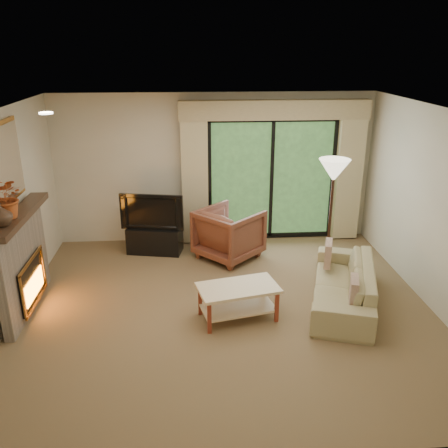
{
  "coord_description": "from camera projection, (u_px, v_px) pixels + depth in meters",
  "views": [
    {
      "loc": [
        -0.44,
        -5.56,
        3.32
      ],
      "look_at": [
        0.0,
        0.3,
        1.1
      ],
      "focal_mm": 38.0,
      "sensor_mm": 36.0,
      "label": 1
    }
  ],
  "objects": [
    {
      "name": "floor",
      "position": [
        226.0,
        308.0,
        6.39
      ],
      "size": [
        5.5,
        5.5,
        0.0
      ],
      "primitive_type": "plane",
      "color": "brown",
      "rests_on": "ground"
    },
    {
      "name": "ceiling",
      "position": [
        226.0,
        112.0,
        5.47
      ],
      "size": [
        5.5,
        5.5,
        0.0
      ],
      "primitive_type": "plane",
      "rotation": [
        3.14,
        0.0,
        0.0
      ],
      "color": "white",
      "rests_on": "ground"
    },
    {
      "name": "wall_back",
      "position": [
        215.0,
        169.0,
        8.26
      ],
      "size": [
        5.0,
        0.0,
        5.0
      ],
      "primitive_type": "plane",
      "rotation": [
        1.57,
        0.0,
        0.0
      ],
      "color": "beige",
      "rests_on": "ground"
    },
    {
      "name": "wall_front",
      "position": [
        252.0,
        329.0,
        3.59
      ],
      "size": [
        5.0,
        0.0,
        5.0
      ],
      "primitive_type": "plane",
      "rotation": [
        -1.57,
        0.0,
        0.0
      ],
      "color": "beige",
      "rests_on": "ground"
    },
    {
      "name": "wall_left",
      "position": [
        0.0,
        223.0,
        5.73
      ],
      "size": [
        0.0,
        5.0,
        5.0
      ],
      "primitive_type": "plane",
      "rotation": [
        1.57,
        0.0,
        1.57
      ],
      "color": "beige",
      "rests_on": "ground"
    },
    {
      "name": "wall_right",
      "position": [
        438.0,
        212.0,
        6.12
      ],
      "size": [
        0.0,
        5.0,
        5.0
      ],
      "primitive_type": "plane",
      "rotation": [
        1.57,
        0.0,
        -1.57
      ],
      "color": "beige",
      "rests_on": "ground"
    },
    {
      "name": "fireplace",
      "position": [
        23.0,
        262.0,
        6.15
      ],
      "size": [
        0.24,
        1.7,
        1.37
      ],
      "primitive_type": null,
      "color": "#75695D",
      "rests_on": "floor"
    },
    {
      "name": "mirror",
      "position": [
        0.0,
        167.0,
        5.69
      ],
      "size": [
        0.07,
        1.45,
        1.02
      ],
      "primitive_type": null,
      "color": "gold",
      "rests_on": "wall_left"
    },
    {
      "name": "sliding_door",
      "position": [
        271.0,
        180.0,
        8.35
      ],
      "size": [
        2.26,
        0.1,
        2.16
      ],
      "primitive_type": null,
      "color": "black",
      "rests_on": "floor"
    },
    {
      "name": "curtain_left",
      "position": [
        195.0,
        177.0,
        8.12
      ],
      "size": [
        0.45,
        0.18,
        2.35
      ],
      "primitive_type": "cube",
      "color": "tan",
      "rests_on": "floor"
    },
    {
      "name": "curtain_right",
      "position": [
        349.0,
        174.0,
        8.31
      ],
      "size": [
        0.45,
        0.18,
        2.35
      ],
      "primitive_type": "cube",
      "color": "tan",
      "rests_on": "floor"
    },
    {
      "name": "cornice",
      "position": [
        275.0,
        110.0,
        7.84
      ],
      "size": [
        3.2,
        0.24,
        0.32
      ],
      "primitive_type": "cube",
      "color": "tan",
      "rests_on": "wall_back"
    },
    {
      "name": "media_console",
      "position": [
        155.0,
        240.0,
        8.05
      ],
      "size": [
        0.96,
        0.57,
        0.45
      ],
      "primitive_type": "cube",
      "rotation": [
        0.0,
        0.0,
        -0.2
      ],
      "color": "black",
      "rests_on": "floor"
    },
    {
      "name": "tv",
      "position": [
        153.0,
        210.0,
        7.87
      ],
      "size": [
        1.06,
        0.34,
        0.61
      ],
      "primitive_type": "imported",
      "rotation": [
        0.0,
        0.0,
        -0.2
      ],
      "color": "black",
      "rests_on": "media_console"
    },
    {
      "name": "armchair",
      "position": [
        229.0,
        234.0,
        7.79
      ],
      "size": [
        1.29,
        1.29,
        0.84
      ],
      "primitive_type": "imported",
      "rotation": [
        0.0,
        0.0,
        2.34
      ],
      "color": "brown",
      "rests_on": "floor"
    },
    {
      "name": "sofa",
      "position": [
        343.0,
        284.0,
        6.43
      ],
      "size": [
        1.32,
        2.1,
        0.57
      ],
      "primitive_type": "imported",
      "rotation": [
        0.0,
        0.0,
        -1.88
      ],
      "color": "tan",
      "rests_on": "floor"
    },
    {
      "name": "pillow_near",
      "position": [
        354.0,
        291.0,
        5.83
      ],
      "size": [
        0.19,
        0.36,
        0.35
      ],
      "primitive_type": "cube",
      "rotation": [
        0.0,
        0.0,
        -0.31
      ],
      "color": "brown",
      "rests_on": "sofa"
    },
    {
      "name": "pillow_far",
      "position": [
        328.0,
        253.0,
        6.88
      ],
      "size": [
        0.2,
        0.37,
        0.36
      ],
      "primitive_type": "cube",
      "rotation": [
        0.0,
        0.0,
        -0.31
      ],
      "color": "brown",
      "rests_on": "sofa"
    },
    {
      "name": "coffee_table",
      "position": [
        238.0,
        302.0,
        6.08
      ],
      "size": [
        1.11,
        0.76,
        0.45
      ],
      "primitive_type": null,
      "rotation": [
        0.0,
        0.0,
        0.22
      ],
      "color": "beige",
      "rests_on": "floor"
    },
    {
      "name": "floor_lamp",
      "position": [
        330.0,
        215.0,
        7.28
      ],
      "size": [
        0.55,
        0.55,
        1.75
      ],
      "primitive_type": null,
      "rotation": [
        0.0,
        0.0,
        0.2
      ],
      "color": "beige",
      "rests_on": "floor"
    },
    {
      "name": "vase",
      "position": [
        0.0,
        215.0,
        5.41
      ],
      "size": [
        0.27,
        0.27,
        0.27
      ],
      "primitive_type": "imported",
      "rotation": [
        0.0,
        0.0,
        -0.02
      ],
      "color": "#3A271B",
      "rests_on": "fireplace"
    },
    {
      "name": "branches",
      "position": [
        7.0,
        198.0,
        5.61
      ],
      "size": [
        0.51,
        0.45,
        0.52
      ],
      "primitive_type": "imported",
      "rotation": [
        0.0,
        0.0,
        -0.11
      ],
      "color": "#A6491D",
      "rests_on": "fireplace"
    }
  ]
}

